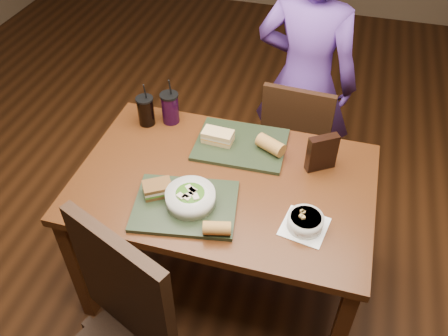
{
  "coord_description": "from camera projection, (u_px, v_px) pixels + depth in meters",
  "views": [
    {
      "loc": [
        0.41,
        -1.43,
        2.2
      ],
      "look_at": [
        0.0,
        0.0,
        0.82
      ],
      "focal_mm": 38.0,
      "sensor_mm": 36.0,
      "label": 1
    }
  ],
  "objects": [
    {
      "name": "salad_bowl",
      "position": [
        190.0,
        197.0,
        1.93
      ],
      "size": [
        0.2,
        0.2,
        0.07
      ],
      "color": "silver",
      "rests_on": "tray_near"
    },
    {
      "name": "ground",
      "position": [
        224.0,
        278.0,
        2.59
      ],
      "size": [
        6.0,
        6.0,
        0.0
      ],
      "primitive_type": "plane",
      "color": "#381C0B",
      "rests_on": "ground"
    },
    {
      "name": "cup_berry",
      "position": [
        170.0,
        108.0,
        2.33
      ],
      "size": [
        0.09,
        0.09,
        0.25
      ],
      "color": "black",
      "rests_on": "dining_table"
    },
    {
      "name": "baguette_far",
      "position": [
        271.0,
        145.0,
        2.17
      ],
      "size": [
        0.15,
        0.12,
        0.07
      ],
      "primitive_type": "cylinder",
      "rotation": [
        0.0,
        1.57,
        -0.47
      ],
      "color": "#AD7533",
      "rests_on": "tray_far"
    },
    {
      "name": "chip_bag",
      "position": [
        322.0,
        153.0,
        2.08
      ],
      "size": [
        0.13,
        0.11,
        0.18
      ],
      "primitive_type": "cube",
      "rotation": [
        0.0,
        0.0,
        0.58
      ],
      "color": "black",
      "rests_on": "dining_table"
    },
    {
      "name": "cup_cola",
      "position": [
        146.0,
        111.0,
        2.33
      ],
      "size": [
        0.09,
        0.09,
        0.23
      ],
      "color": "black",
      "rests_on": "dining_table"
    },
    {
      "name": "sandwich_near",
      "position": [
        158.0,
        189.0,
        1.97
      ],
      "size": [
        0.14,
        0.13,
        0.06
      ],
      "color": "#593819",
      "rests_on": "tray_near"
    },
    {
      "name": "baguette_near",
      "position": [
        217.0,
        228.0,
        1.82
      ],
      "size": [
        0.12,
        0.08,
        0.05
      ],
      "primitive_type": "cylinder",
      "rotation": [
        0.0,
        1.57,
        0.24
      ],
      "color": "#AD7533",
      "rests_on": "tray_near"
    },
    {
      "name": "tray_near",
      "position": [
        185.0,
        206.0,
        1.95
      ],
      "size": [
        0.47,
        0.39,
        0.02
      ],
      "primitive_type": "cube",
      "rotation": [
        0.0,
        0.0,
        0.17
      ],
      "color": "black",
      "rests_on": "dining_table"
    },
    {
      "name": "tray_far",
      "position": [
        241.0,
        145.0,
        2.24
      ],
      "size": [
        0.43,
        0.33,
        0.02
      ],
      "primitive_type": "cube",
      "rotation": [
        0.0,
        0.0,
        0.03
      ],
      "color": "black",
      "rests_on": "dining_table"
    },
    {
      "name": "sandwich_far",
      "position": [
        218.0,
        136.0,
        2.23
      ],
      "size": [
        0.15,
        0.09,
        0.06
      ],
      "color": "tan",
      "rests_on": "tray_far"
    },
    {
      "name": "chair_far",
      "position": [
        295.0,
        139.0,
        2.71
      ],
      "size": [
        0.4,
        0.4,
        0.87
      ],
      "color": "black",
      "rests_on": "ground"
    },
    {
      "name": "diner",
      "position": [
        305.0,
        82.0,
        2.59
      ],
      "size": [
        0.62,
        0.46,
        1.57
      ],
      "primitive_type": "imported",
      "rotation": [
        0.0,
        0.0,
        3.0
      ],
      "color": "#5C3490",
      "rests_on": "ground"
    },
    {
      "name": "soup_bowl",
      "position": [
        305.0,
        222.0,
        1.86
      ],
      "size": [
        0.2,
        0.2,
        0.07
      ],
      "color": "white",
      "rests_on": "dining_table"
    },
    {
      "name": "dining_table",
      "position": [
        224.0,
        194.0,
        2.14
      ],
      "size": [
        1.3,
        0.85,
        0.75
      ],
      "color": "#48230E",
      "rests_on": "ground"
    }
  ]
}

